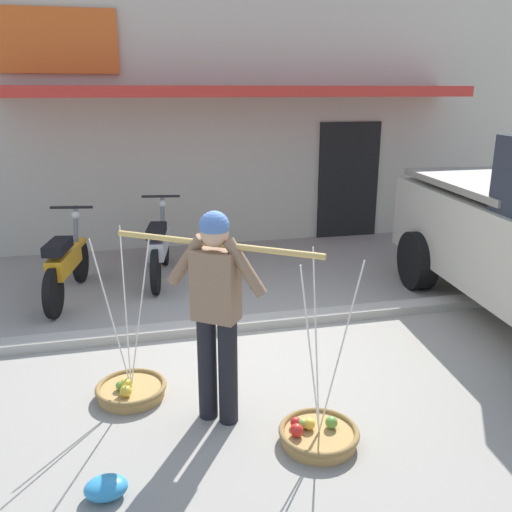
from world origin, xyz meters
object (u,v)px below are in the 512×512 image
(fruit_vendor, at_px, (216,305))
(fruit_basket_left_side, at_px, (131,389))
(fruit_basket_right_side, at_px, (318,433))
(plastic_litter_bag, at_px, (106,488))
(motorcycle_nearest_shop, at_px, (66,264))
(motorcycle_second_in_row, at_px, (160,247))

(fruit_vendor, height_order, fruit_basket_left_side, fruit_vendor)
(fruit_vendor, xyz_separation_m, fruit_basket_left_side, (-0.67, 0.49, -0.90))
(fruit_basket_right_side, relative_size, plastic_litter_bag, 5.18)
(fruit_vendor, distance_m, motorcycle_nearest_shop, 3.37)
(motorcycle_second_in_row, bearing_deg, fruit_basket_left_side, -98.74)
(fruit_basket_left_side, height_order, motorcycle_nearest_shop, fruit_basket_left_side)
(fruit_vendor, height_order, motorcycle_nearest_shop, fruit_vendor)
(motorcycle_nearest_shop, height_order, motorcycle_second_in_row, same)
(motorcycle_nearest_shop, relative_size, plastic_litter_bag, 6.45)
(fruit_vendor, xyz_separation_m, plastic_litter_bag, (-0.85, -0.71, -0.91))
(motorcycle_second_in_row, distance_m, plastic_litter_bag, 4.31)
(fruit_vendor, height_order, plastic_litter_bag, fruit_vendor)
(motorcycle_nearest_shop, bearing_deg, motorcycle_second_in_row, 23.08)
(plastic_litter_bag, bearing_deg, motorcycle_nearest_shop, 98.08)
(fruit_basket_right_side, height_order, motorcycle_second_in_row, fruit_basket_right_side)
(fruit_vendor, bearing_deg, motorcycle_nearest_shop, 114.56)
(fruit_vendor, height_order, motorcycle_second_in_row, fruit_vendor)
(fruit_basket_left_side, xyz_separation_m, plastic_litter_bag, (-0.18, -1.19, -0.01))
(fruit_basket_right_side, bearing_deg, plastic_litter_bag, -171.75)
(fruit_basket_left_side, relative_size, fruit_basket_right_side, 1.00)
(fruit_basket_left_side, height_order, fruit_basket_right_side, same)
(fruit_basket_left_side, distance_m, motorcycle_nearest_shop, 2.67)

